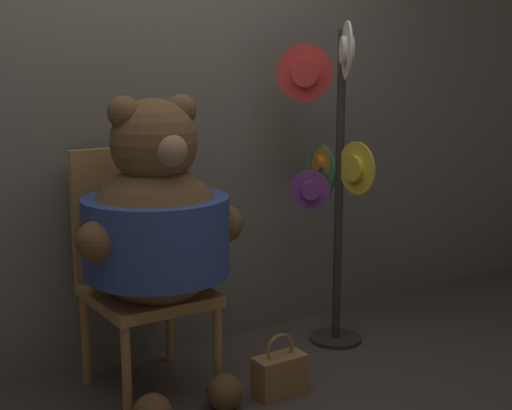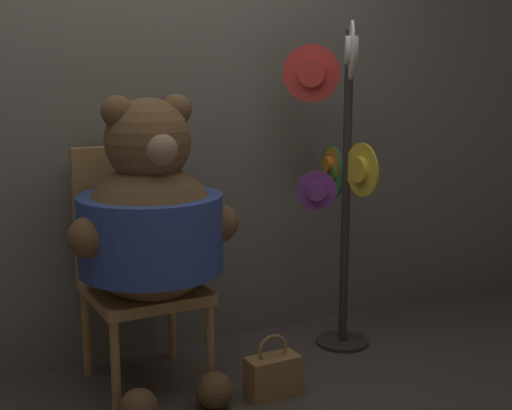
# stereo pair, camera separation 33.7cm
# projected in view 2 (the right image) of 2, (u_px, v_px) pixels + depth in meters

# --- Properties ---
(ground_plane) EXTENTS (14.00, 14.00, 0.00)m
(ground_plane) POSITION_uv_depth(u_px,v_px,m) (195.00, 398.00, 3.19)
(ground_plane) COLOR #4C423D
(wall_back) EXTENTS (8.00, 0.10, 2.71)m
(wall_back) POSITION_uv_depth(u_px,v_px,m) (139.00, 87.00, 3.48)
(wall_back) COLOR slate
(wall_back) RESTS_ON ground_plane
(chair) EXTENTS (0.49, 0.53, 1.09)m
(chair) POSITION_uv_depth(u_px,v_px,m) (137.00, 262.00, 3.30)
(chair) COLOR #B2844C
(chair) RESTS_ON ground_plane
(teddy_bear) EXTENTS (0.76, 0.68, 1.34)m
(teddy_bear) POSITION_uv_depth(u_px,v_px,m) (151.00, 224.00, 3.10)
(teddy_bear) COLOR brown
(teddy_bear) RESTS_ON ground_plane
(hat_display_rack) EXTENTS (0.41, 0.60, 1.67)m
(hat_display_rack) POSITION_uv_depth(u_px,v_px,m) (338.00, 167.00, 3.63)
(hat_display_rack) COLOR #332D28
(hat_display_rack) RESTS_ON ground_plane
(handbag_on_ground) EXTENTS (0.24, 0.12, 0.29)m
(handbag_on_ground) POSITION_uv_depth(u_px,v_px,m) (273.00, 374.00, 3.20)
(handbag_on_ground) COLOR #A87A47
(handbag_on_ground) RESTS_ON ground_plane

